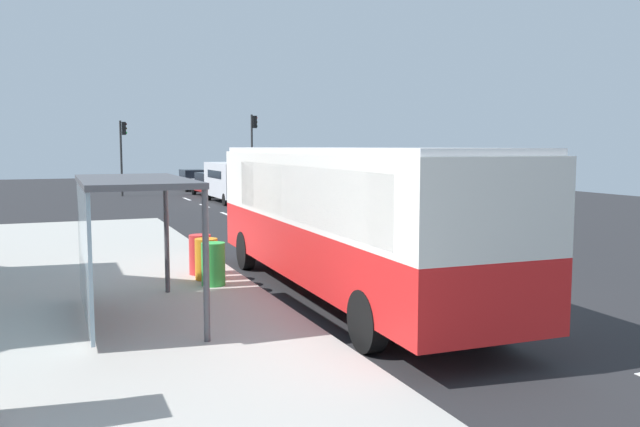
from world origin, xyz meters
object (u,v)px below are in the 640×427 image
(sedan_near, at_px, (211,184))
(recycling_bin_green, at_px, (213,264))
(white_van, at_px, (231,179))
(traffic_light_far_side, at_px, (123,146))
(recycling_bin_orange, at_px, (206,259))
(traffic_light_near_side, at_px, (253,142))
(recycling_bin_red, at_px, (200,254))
(bus, at_px, (342,212))
(sedan_far, at_px, (193,180))
(bus_shelter, at_px, (116,212))

(sedan_near, xyz_separation_m, recycling_bin_green, (-6.50, -28.72, -0.14))
(white_van, bearing_deg, recycling_bin_green, -105.47)
(sedan_near, bearing_deg, traffic_light_far_side, 160.81)
(recycling_bin_orange, xyz_separation_m, traffic_light_near_side, (9.69, 29.09, 2.92))
(white_van, height_order, recycling_bin_green, white_van)
(recycling_bin_red, bearing_deg, sedan_near, 76.62)
(bus, distance_m, recycling_bin_red, 3.90)
(bus, bearing_deg, sedan_far, 83.67)
(traffic_light_near_side, bearing_deg, recycling_bin_red, -108.85)
(sedan_far, xyz_separation_m, traffic_light_near_side, (3.20, -5.00, 2.79))
(bus, bearing_deg, recycling_bin_green, 151.39)
(bus, distance_m, sedan_far, 36.39)
(recycling_bin_orange, relative_size, recycling_bin_red, 1.00)
(recycling_bin_green, bearing_deg, bus_shelter, -134.99)
(sedan_far, bearing_deg, traffic_light_near_side, -57.41)
(bus, relative_size, sedan_far, 2.50)
(recycling_bin_green, bearing_deg, traffic_light_far_side, 87.94)
(white_van, distance_m, sedan_far, 11.68)
(bus, height_order, recycling_bin_red, bus)
(bus_shelter, bearing_deg, sedan_far, 76.75)
(recycling_bin_orange, xyz_separation_m, bus_shelter, (-2.21, -2.91, 1.44))
(bus, xyz_separation_m, recycling_bin_red, (-2.49, 2.76, -1.19))
(recycling_bin_red, distance_m, bus_shelter, 4.48)
(sedan_near, bearing_deg, sedan_far, 89.98)
(recycling_bin_green, distance_m, traffic_light_far_side, 30.73)
(traffic_light_far_side, bearing_deg, recycling_bin_orange, -92.11)
(recycling_bin_green, xyz_separation_m, bus_shelter, (-2.21, -2.21, 1.44))
(sedan_near, height_order, sedan_far, same)
(bus_shelter, bearing_deg, traffic_light_far_side, 84.23)
(recycling_bin_orange, relative_size, bus_shelter, 0.24)
(bus, distance_m, white_van, 24.80)
(bus_shelter, bearing_deg, bus, 10.32)
(recycling_bin_green, height_order, bus_shelter, bus_shelter)
(recycling_bin_green, bearing_deg, traffic_light_near_side, 71.98)
(sedan_far, bearing_deg, bus_shelter, -103.25)
(bus_shelter, bearing_deg, recycling_bin_orange, 52.78)
(recycling_bin_green, height_order, recycling_bin_orange, same)
(bus, relative_size, traffic_light_far_side, 2.25)
(sedan_far, height_order, traffic_light_near_side, traffic_light_near_side)
(traffic_light_near_side, relative_size, traffic_light_far_side, 1.10)
(bus, distance_m, recycling_bin_orange, 3.44)
(traffic_light_near_side, distance_m, bus_shelter, 34.18)
(recycling_bin_green, bearing_deg, bus, -28.61)
(traffic_light_near_side, relative_size, bus_shelter, 1.35)
(sedan_far, relative_size, bus_shelter, 1.11)
(sedan_near, distance_m, recycling_bin_orange, 28.76)
(bus, xyz_separation_m, recycling_bin_orange, (-2.49, 2.06, -1.19))
(sedan_near, height_order, traffic_light_near_side, traffic_light_near_side)
(traffic_light_near_side, xyz_separation_m, bus_shelter, (-11.91, -32.01, -1.48))
(recycling_bin_green, height_order, recycling_bin_red, same)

